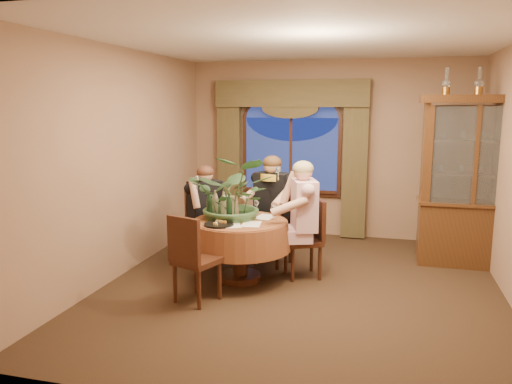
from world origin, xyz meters
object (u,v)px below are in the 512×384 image
(dining_table, at_px, (240,250))
(oil_lamp_center, at_px, (479,81))
(oil_lamp_left, at_px, (446,81))
(person_back, at_px, (205,215))
(wine_bottle_4, at_px, (215,203))
(person_scarf, at_px, (273,209))
(chair_back, at_px, (207,228))
(olive_bowl, at_px, (244,219))
(china_cabinet, at_px, (472,182))
(wine_bottle_1, at_px, (229,207))
(person_pink, at_px, (304,221))
(stoneware_vase, at_px, (233,207))
(wine_bottle_2, at_px, (209,206))
(chair_right, at_px, (303,239))
(centerpiece_plant, at_px, (235,165))
(wine_bottle_3, at_px, (224,205))
(chair_front_left, at_px, (197,258))
(chair_back_right, at_px, (273,229))
(wine_bottle_0, at_px, (225,203))

(dining_table, bearing_deg, oil_lamp_center, 26.29)
(oil_lamp_left, height_order, person_back, oil_lamp_left)
(wine_bottle_4, bearing_deg, person_scarf, 51.65)
(oil_lamp_center, relative_size, chair_back, 0.35)
(olive_bowl, bearing_deg, china_cabinet, 27.38)
(oil_lamp_center, height_order, wine_bottle_1, oil_lamp_center)
(chair_back, distance_m, person_pink, 1.42)
(stoneware_vase, bearing_deg, oil_lamp_left, 26.73)
(person_scarf, height_order, wine_bottle_2, person_scarf)
(chair_back, relative_size, olive_bowl, 6.67)
(chair_right, height_order, person_back, person_back)
(chair_right, height_order, centerpiece_plant, centerpiece_plant)
(chair_back, bearing_deg, person_back, 16.93)
(chair_back, xyz_separation_m, stoneware_vase, (0.52, -0.45, 0.40))
(person_scarf, xyz_separation_m, wine_bottle_2, (-0.57, -0.88, 0.19))
(oil_lamp_left, bearing_deg, wine_bottle_3, -152.70)
(oil_lamp_center, bearing_deg, centerpiece_plant, -156.18)
(stoneware_vase, bearing_deg, chair_front_left, -100.03)
(dining_table, relative_size, chair_back, 1.28)
(chair_back_right, height_order, wine_bottle_1, wine_bottle_1)
(person_scarf, bearing_deg, stoneware_vase, 79.70)
(oil_lamp_left, bearing_deg, wine_bottle_1, -150.00)
(person_back, bearing_deg, wine_bottle_3, 80.31)
(chair_back, bearing_deg, oil_lamp_left, 146.34)
(chair_front_left, height_order, wine_bottle_0, wine_bottle_0)
(person_back, xyz_separation_m, olive_bowl, (0.71, -0.57, 0.11))
(wine_bottle_1, bearing_deg, dining_table, 31.93)
(stoneware_vase, relative_size, olive_bowl, 1.85)
(chair_right, distance_m, wine_bottle_3, 1.06)
(chair_right, distance_m, chair_back_right, 0.60)
(wine_bottle_2, bearing_deg, oil_lamp_center, 24.64)
(china_cabinet, height_order, chair_back, china_cabinet)
(person_pink, xyz_separation_m, wine_bottle_4, (-1.07, -0.15, 0.19))
(chair_back, height_order, person_back, person_back)
(centerpiece_plant, xyz_separation_m, wine_bottle_4, (-0.26, 0.00, -0.48))
(oil_lamp_left, height_order, wine_bottle_4, oil_lamp_left)
(person_scarf, distance_m, wine_bottle_4, 0.92)
(chair_back_right, distance_m, chair_front_left, 1.54)
(oil_lamp_left, distance_m, person_pink, 2.57)
(dining_table, distance_m, chair_front_left, 0.79)
(chair_back_right, relative_size, wine_bottle_4, 2.91)
(oil_lamp_left, height_order, chair_back_right, oil_lamp_left)
(oil_lamp_center, relative_size, wine_bottle_2, 1.03)
(china_cabinet, height_order, olive_bowl, china_cabinet)
(china_cabinet, distance_m, wine_bottle_2, 3.41)
(wine_bottle_2, bearing_deg, chair_back, 113.83)
(chair_back_right, distance_m, person_scarf, 0.26)
(china_cabinet, xyz_separation_m, chair_back, (-3.37, -0.79, -0.63))
(chair_back, relative_size, wine_bottle_1, 2.91)
(chair_front_left, relative_size, olive_bowl, 6.67)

